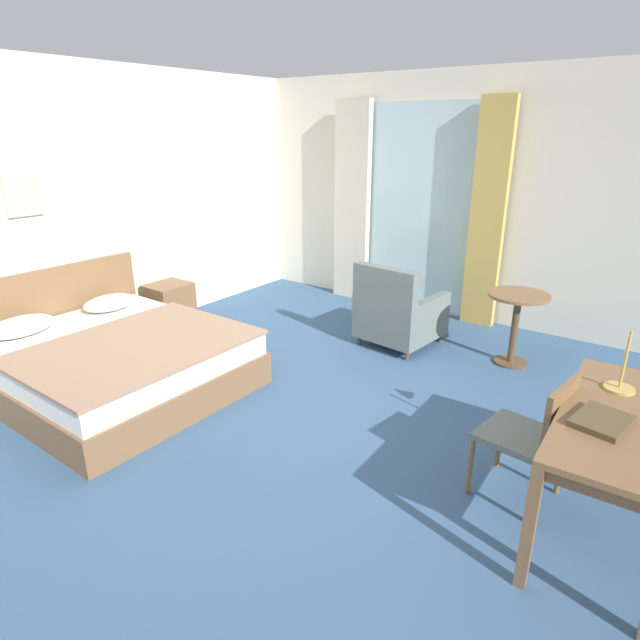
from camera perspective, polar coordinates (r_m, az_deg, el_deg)
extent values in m
cube|color=#38567A|center=(4.56, -3.27, -10.43)|extent=(6.11, 6.94, 0.10)
cube|color=silver|center=(6.76, 14.28, 12.63)|extent=(5.71, 0.12, 2.90)
cube|color=silver|center=(6.15, -24.62, 10.75)|extent=(0.12, 6.54, 2.90)
cube|color=silver|center=(6.88, 10.55, 11.56)|extent=(1.40, 0.02, 2.55)
cube|color=beige|center=(7.24, 3.49, 12.44)|extent=(0.51, 0.10, 2.60)
cube|color=tan|center=(6.45, 17.67, 10.60)|extent=(0.39, 0.10, 2.60)
cube|color=brown|center=(5.18, -20.93, -5.42)|extent=(2.09, 1.89, 0.30)
cube|color=white|center=(5.08, -21.27, -2.90)|extent=(2.03, 1.84, 0.20)
cube|color=brown|center=(5.94, -26.93, 0.40)|extent=(0.09, 1.90, 0.96)
cube|color=#99755B|center=(4.77, -19.22, -2.65)|extent=(1.39, 1.87, 0.03)
ellipsoid|color=white|center=(5.46, -29.66, -0.61)|extent=(0.38, 0.60, 0.16)
ellipsoid|color=white|center=(5.84, -21.78, 1.75)|extent=(0.39, 0.55, 0.14)
cube|color=brown|center=(6.56, -15.93, 1.56)|extent=(0.42, 0.48, 0.52)
cube|color=brown|center=(6.39, -17.71, 1.87)|extent=(0.36, 0.01, 0.12)
cube|color=brown|center=(3.39, 29.98, -9.21)|extent=(0.67, 1.45, 0.04)
cube|color=brown|center=(3.42, 29.81, -10.07)|extent=(0.62, 1.37, 0.08)
cube|color=brown|center=(3.04, 21.64, -20.14)|extent=(0.06, 0.06, 0.74)
cube|color=brown|center=(4.19, 26.13, -9.02)|extent=(0.06, 0.06, 0.74)
cube|color=slate|center=(3.63, 20.80, -11.63)|extent=(0.52, 0.51, 0.04)
cube|color=brown|center=(3.47, 24.48, -9.49)|extent=(0.10, 0.42, 0.41)
cylinder|color=brown|center=(3.98, 18.82, -12.25)|extent=(0.04, 0.04, 0.41)
cylinder|color=brown|center=(3.67, 15.93, -14.91)|extent=(0.04, 0.04, 0.41)
cylinder|color=brown|center=(3.86, 24.56, -14.17)|extent=(0.04, 0.04, 0.41)
cylinder|color=brown|center=(3.54, 22.14, -17.17)|extent=(0.04, 0.04, 0.41)
cylinder|color=tan|center=(3.68, 29.59, -6.45)|extent=(0.18, 0.18, 0.02)
cylinder|color=tan|center=(3.60, 30.10, -3.74)|extent=(0.02, 0.02, 0.36)
cube|color=brown|center=(3.23, 28.13, -9.59)|extent=(0.30, 0.36, 0.03)
cube|color=slate|center=(5.86, 8.71, -0.11)|extent=(0.83, 0.86, 0.32)
cube|color=slate|center=(5.47, 6.99, 3.06)|extent=(0.76, 0.20, 0.51)
cube|color=slate|center=(5.62, 11.57, 1.42)|extent=(0.19, 0.79, 0.16)
cube|color=slate|center=(5.95, 6.26, 2.78)|extent=(0.19, 0.79, 0.16)
cylinder|color=#4C3D2D|center=(6.05, 12.83, -1.86)|extent=(0.04, 0.04, 0.10)
cylinder|color=#4C3D2D|center=(6.35, 7.95, -0.46)|extent=(0.04, 0.04, 0.10)
cylinder|color=#4C3D2D|center=(5.52, 9.36, -3.79)|extent=(0.04, 0.04, 0.10)
cylinder|color=#4C3D2D|center=(5.85, 4.24, -2.15)|extent=(0.04, 0.04, 0.10)
cylinder|color=brown|center=(5.49, 20.70, 2.51)|extent=(0.58, 0.58, 0.03)
cylinder|color=brown|center=(5.61, 20.24, -1.08)|extent=(0.07, 0.07, 0.71)
cylinder|color=brown|center=(5.73, 19.83, -4.27)|extent=(0.32, 0.32, 0.02)
cube|color=beige|center=(5.79, -29.47, 11.57)|extent=(0.03, 0.33, 0.37)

